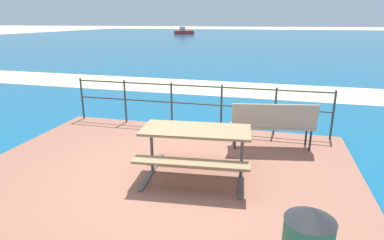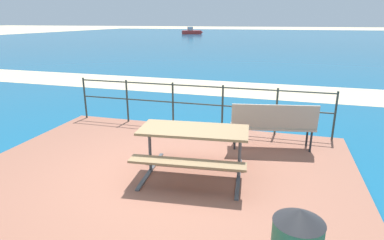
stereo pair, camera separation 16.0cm
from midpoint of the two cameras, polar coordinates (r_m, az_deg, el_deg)
ground_plane at (r=5.44m, az=-4.99°, el=-9.94°), size 240.00×240.00×0.00m
patio_paving at (r=5.43m, az=-5.00°, el=-9.66°), size 6.40×5.20×0.06m
sea_water at (r=44.62m, az=13.79°, el=13.63°), size 90.00×90.00×0.01m
beach_strip at (r=12.29m, az=7.18°, el=5.52°), size 54.04×3.86×0.01m
picnic_table at (r=5.12m, az=1.20°, el=-3.53°), size 1.82×1.53×0.79m
park_bench at (r=6.37m, az=14.84°, el=-0.46°), size 1.64×0.70×0.93m
railing_fence at (r=7.41m, az=1.54°, el=3.44°), size 5.94×0.04×1.04m
boat_near at (r=59.63m, az=0.07°, el=15.29°), size 3.78×2.70×1.26m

